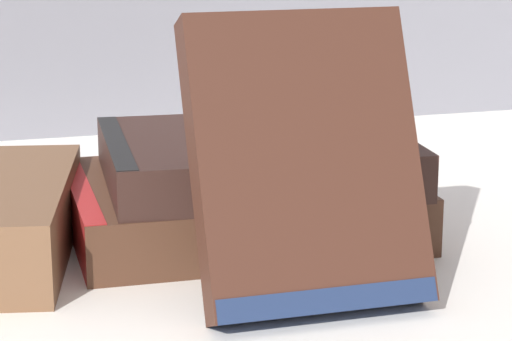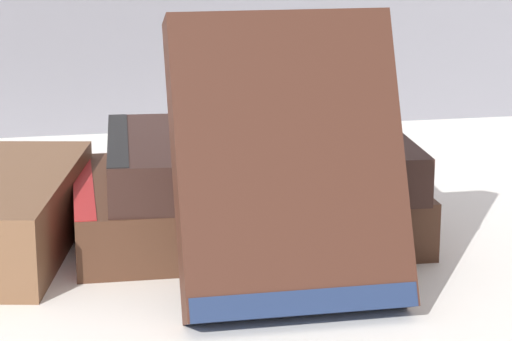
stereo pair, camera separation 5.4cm
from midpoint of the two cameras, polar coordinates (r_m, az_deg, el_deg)
The scene contains 6 objects.
ground_plane at distance 0.64m, azimuth -5.10°, elevation -4.05°, with size 3.00×3.00×0.00m, color white.
book_flat_bottom at distance 0.66m, azimuth -3.76°, elevation -1.88°, with size 0.21×0.16×0.04m.
book_flat_top at distance 0.65m, azimuth -2.90°, elevation 0.64°, with size 0.19×0.16×0.03m.
book_leaning_front at distance 0.53m, azimuth -0.14°, elevation -0.11°, with size 0.12×0.08×0.15m.
pocket_watch at distance 0.65m, azimuth 2.07°, elevation 2.16°, with size 0.06×0.06×0.01m.
reading_glasses at distance 0.82m, azimuth -9.29°, elevation 0.02°, with size 0.10×0.05×0.00m.
Camera 1 is at (-0.14, -0.59, 0.20)m, focal length 75.00 mm.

